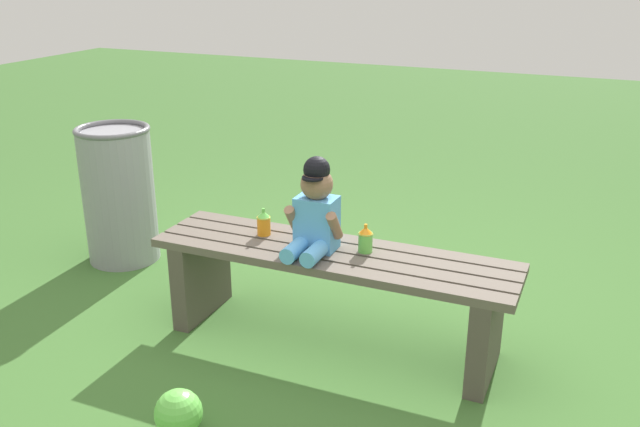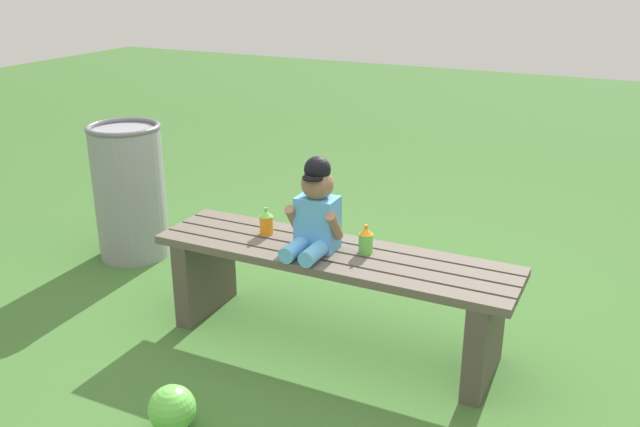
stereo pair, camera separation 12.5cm
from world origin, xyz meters
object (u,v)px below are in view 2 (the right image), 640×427
park_bench (333,281)px  toy_ball (172,409)px  child_figure (315,211)px  sippy_cup_left (266,221)px  trash_bin (130,191)px  sippy_cup_right (366,240)px

park_bench → toy_ball: bearing=-108.2°
child_figure → sippy_cup_left: size_ratio=3.26×
trash_bin → toy_ball: bearing=-45.3°
sippy_cup_left → trash_bin: 1.13m
sippy_cup_left → sippy_cup_right: size_ratio=1.00×
toy_ball → child_figure: bearing=76.2°
child_figure → sippy_cup_left: bearing=166.2°
sippy_cup_right → toy_ball: size_ratio=0.72×
sippy_cup_left → toy_ball: size_ratio=0.72×
sippy_cup_right → park_bench: bearing=-160.5°
sippy_cup_right → child_figure: bearing=-161.4°
child_figure → toy_ball: child_figure is taller
sippy_cup_right → trash_bin: (-1.55, 0.33, -0.11)m
park_bench → sippy_cup_left: 0.41m
park_bench → sippy_cup_right: sippy_cup_right is taller
child_figure → toy_ball: 0.96m
sippy_cup_left → toy_ball: (0.09, -0.84, -0.41)m
toy_ball → trash_bin: size_ratio=0.23×
park_bench → trash_bin: 1.47m
park_bench → child_figure: child_figure is taller
child_figure → sippy_cup_left: child_figure is taller
sippy_cup_left → trash_bin: (-1.07, 0.33, -0.11)m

